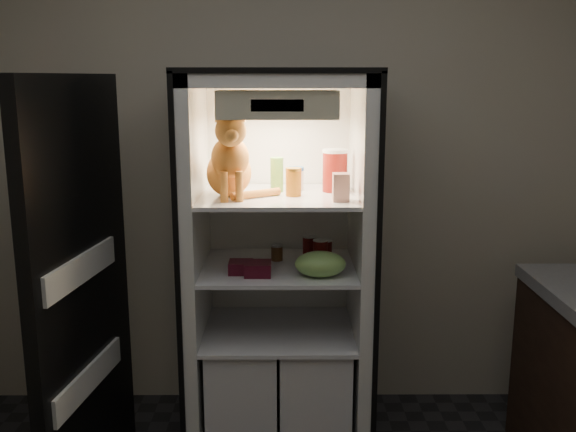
# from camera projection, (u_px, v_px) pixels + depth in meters

# --- Properties ---
(room_shell) EXTENTS (3.60, 3.60, 3.60)m
(room_shell) POSITION_uv_depth(u_px,v_px,m) (273.00, 161.00, 1.68)
(room_shell) COLOR white
(room_shell) RESTS_ON floor
(refrigerator) EXTENTS (0.90, 0.72, 1.88)m
(refrigerator) POSITION_uv_depth(u_px,v_px,m) (279.00, 290.00, 3.21)
(refrigerator) COLOR white
(refrigerator) RESTS_ON floor
(fridge_door) EXTENTS (0.18, 0.87, 1.85)m
(fridge_door) POSITION_uv_depth(u_px,v_px,m) (82.00, 295.00, 2.77)
(fridge_door) COLOR black
(fridge_door) RESTS_ON floor
(tabby_cat) EXTENTS (0.37, 0.41, 0.42)m
(tabby_cat) POSITION_uv_depth(u_px,v_px,m) (230.00, 164.00, 2.94)
(tabby_cat) COLOR #B34817
(tabby_cat) RESTS_ON refrigerator
(parmesan_shaker) EXTENTS (0.06, 0.06, 0.17)m
(parmesan_shaker) POSITION_uv_depth(u_px,v_px,m) (277.00, 175.00, 3.10)
(parmesan_shaker) COLOR #238339
(parmesan_shaker) RESTS_ON refrigerator
(mayo_tub) EXTENTS (0.08, 0.08, 0.11)m
(mayo_tub) POSITION_uv_depth(u_px,v_px,m) (296.00, 179.00, 3.15)
(mayo_tub) COLOR white
(mayo_tub) RESTS_ON refrigerator
(salsa_jar) EXTENTS (0.08, 0.08, 0.13)m
(salsa_jar) POSITION_uv_depth(u_px,v_px,m) (293.00, 182.00, 2.99)
(salsa_jar) COLOR #99240D
(salsa_jar) RESTS_ON refrigerator
(pepper_jar) EXTENTS (0.12, 0.12, 0.21)m
(pepper_jar) POSITION_uv_depth(u_px,v_px,m) (335.00, 170.00, 3.10)
(pepper_jar) COLOR maroon
(pepper_jar) RESTS_ON refrigerator
(cream_carton) EXTENTS (0.07, 0.07, 0.13)m
(cream_carton) POSITION_uv_depth(u_px,v_px,m) (341.00, 187.00, 2.87)
(cream_carton) COLOR silver
(cream_carton) RESTS_ON refrigerator
(soda_can_a) EXTENTS (0.07, 0.07, 0.13)m
(soda_can_a) POSITION_uv_depth(u_px,v_px,m) (309.00, 249.00, 3.18)
(soda_can_a) COLOR black
(soda_can_a) RESTS_ON refrigerator
(soda_can_b) EXTENTS (0.06, 0.06, 0.12)m
(soda_can_b) POSITION_uv_depth(u_px,v_px,m) (325.00, 252.00, 3.13)
(soda_can_b) COLOR black
(soda_can_b) RESTS_ON refrigerator
(soda_can_c) EXTENTS (0.07, 0.07, 0.13)m
(soda_can_c) POSITION_uv_depth(u_px,v_px,m) (320.00, 253.00, 3.08)
(soda_can_c) COLOR black
(soda_can_c) RESTS_ON refrigerator
(condiment_jar) EXTENTS (0.06, 0.06, 0.08)m
(condiment_jar) POSITION_uv_depth(u_px,v_px,m) (277.00, 252.00, 3.19)
(condiment_jar) COLOR #553218
(condiment_jar) RESTS_ON refrigerator
(grape_bag) EXTENTS (0.23, 0.17, 0.12)m
(grape_bag) POSITION_uv_depth(u_px,v_px,m) (320.00, 264.00, 2.93)
(grape_bag) COLOR #76AF51
(grape_bag) RESTS_ON refrigerator
(berry_box_left) EXTENTS (0.11, 0.11, 0.06)m
(berry_box_left) POSITION_uv_depth(u_px,v_px,m) (241.00, 267.00, 2.99)
(berry_box_left) COLOR #540E1B
(berry_box_left) RESTS_ON refrigerator
(berry_box_right) EXTENTS (0.12, 0.12, 0.06)m
(berry_box_right) POSITION_uv_depth(u_px,v_px,m) (258.00, 269.00, 2.96)
(berry_box_right) COLOR #540E1B
(berry_box_right) RESTS_ON refrigerator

